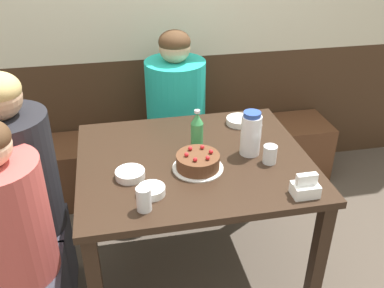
{
  "coord_description": "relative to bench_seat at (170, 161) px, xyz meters",
  "views": [
    {
      "loc": [
        -0.36,
        -1.72,
        1.82
      ],
      "look_at": [
        0.0,
        0.05,
        0.79
      ],
      "focal_mm": 40.0,
      "sensor_mm": 36.0,
      "label": 1
    }
  ],
  "objects": [
    {
      "name": "person_teal_shirt",
      "position": [
        -0.81,
        -1.11,
        0.33
      ],
      "size": [
        0.34,
        0.33,
        1.16
      ],
      "color": "#33333D",
      "rests_on": "ground_plane"
    },
    {
      "name": "glass_shot_small",
      "position": [
        -0.27,
        -1.18,
        0.58
      ],
      "size": [
        0.06,
        0.06,
        0.1
      ],
      "color": "silver",
      "rests_on": "dining_table"
    },
    {
      "name": "glass_tumbler_short",
      "position": [
        0.35,
        -0.69,
        0.57
      ],
      "size": [
        0.07,
        0.07,
        0.08
      ],
      "color": "silver",
      "rests_on": "dining_table"
    },
    {
      "name": "bench_seat",
      "position": [
        0.0,
        0.0,
        0.0
      ],
      "size": [
        2.33,
        0.38,
        0.43
      ],
      "color": "#56331E",
      "rests_on": "ground_plane"
    },
    {
      "name": "bowl_side_dish",
      "position": [
        -0.23,
        -1.08,
        0.55
      ],
      "size": [
        0.12,
        0.12,
        0.04
      ],
      "color": "white",
      "rests_on": "dining_table"
    },
    {
      "name": "napkin_holder",
      "position": [
        0.4,
        -1.21,
        0.57
      ],
      "size": [
        0.11,
        0.08,
        0.11
      ],
      "color": "white",
      "rests_on": "dining_table"
    },
    {
      "name": "dining_table",
      "position": [
        0.0,
        -0.83,
        0.43
      ],
      "size": [
        1.1,
        0.93,
        0.74
      ],
      "color": "black",
      "rests_on": "ground_plane"
    },
    {
      "name": "person_grey_tee",
      "position": [
        0.03,
        -0.11,
        0.36
      ],
      "size": [
        0.37,
        0.37,
        1.17
      ],
      "rotation": [
        0.0,
        0.0,
        -1.57
      ],
      "color": "#33333D",
      "rests_on": "ground_plane"
    },
    {
      "name": "person_pale_blue_shirt",
      "position": [
        -0.81,
        -0.82,
        0.39
      ],
      "size": [
        0.36,
        0.36,
        1.23
      ],
      "color": "#33333D",
      "rests_on": "ground_plane"
    },
    {
      "name": "back_wall",
      "position": [
        0.0,
        0.22,
        1.04
      ],
      "size": [
        4.8,
        0.04,
        2.5
      ],
      "color": "#3D2819",
      "rests_on": "ground_plane"
    },
    {
      "name": "bowl_soup_white",
      "position": [
        0.32,
        -0.52,
        0.55
      ],
      "size": [
        0.14,
        0.14,
        0.03
      ],
      "color": "white",
      "rests_on": "dining_table"
    },
    {
      "name": "glass_water_tall",
      "position": [
        0.34,
        -0.94,
        0.57
      ],
      "size": [
        0.07,
        0.07,
        0.09
      ],
      "color": "silver",
      "rests_on": "dining_table"
    },
    {
      "name": "soju_bottle",
      "position": [
        0.03,
        -0.75,
        0.63
      ],
      "size": [
        0.06,
        0.06,
        0.22
      ],
      "color": "#388E4C",
      "rests_on": "dining_table"
    },
    {
      "name": "ground_plane",
      "position": [
        0.0,
        -0.83,
        -0.21
      ],
      "size": [
        12.0,
        12.0,
        0.0
      ],
      "primitive_type": "plane",
      "color": "#4C4238"
    },
    {
      "name": "water_pitcher",
      "position": [
        0.28,
        -0.84,
        0.64
      ],
      "size": [
        0.1,
        0.1,
        0.22
      ],
      "color": "white",
      "rests_on": "dining_table"
    },
    {
      "name": "birthday_cake",
      "position": [
        0.0,
        -0.92,
        0.56
      ],
      "size": [
        0.24,
        0.24,
        0.09
      ],
      "color": "white",
      "rests_on": "dining_table"
    },
    {
      "name": "bowl_rice_small",
      "position": [
        -0.31,
        -0.94,
        0.55
      ],
      "size": [
        0.13,
        0.13,
        0.04
      ],
      "color": "white",
      "rests_on": "dining_table"
    }
  ]
}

